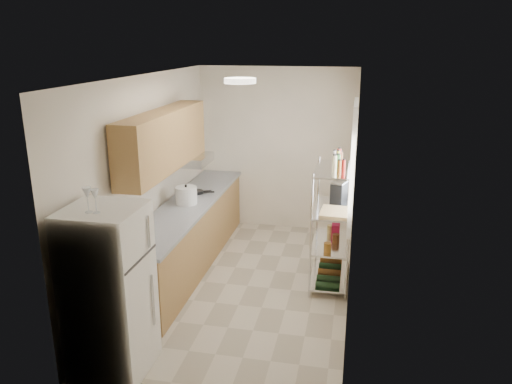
% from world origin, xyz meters
% --- Properties ---
extents(room, '(2.52, 4.42, 2.62)m').
position_xyz_m(room, '(0.00, 0.00, 1.30)').
color(room, '#B7AB95').
rests_on(room, ground).
extents(counter_run, '(0.63, 3.51, 0.90)m').
position_xyz_m(counter_run, '(-0.92, 0.44, 0.45)').
color(counter_run, '#9D7243').
rests_on(counter_run, ground).
extents(upper_cabinets, '(0.33, 2.20, 0.72)m').
position_xyz_m(upper_cabinets, '(-1.05, 0.10, 1.81)').
color(upper_cabinets, '#9D7243').
rests_on(upper_cabinets, room).
extents(range_hood, '(0.50, 0.60, 0.12)m').
position_xyz_m(range_hood, '(-1.00, 0.90, 1.39)').
color(range_hood, '#B7BABC').
rests_on(range_hood, room).
extents(window, '(0.06, 1.00, 1.46)m').
position_xyz_m(window, '(1.23, 0.35, 1.55)').
color(window, white).
rests_on(window, room).
extents(bakers_rack, '(0.45, 0.90, 1.73)m').
position_xyz_m(bakers_rack, '(1.00, 0.30, 1.11)').
color(bakers_rack, silver).
rests_on(bakers_rack, ground).
extents(ceiling_dome, '(0.34, 0.34, 0.05)m').
position_xyz_m(ceiling_dome, '(0.00, -0.30, 2.57)').
color(ceiling_dome, white).
rests_on(ceiling_dome, room).
extents(refrigerator, '(0.66, 0.66, 1.60)m').
position_xyz_m(refrigerator, '(-0.87, -1.84, 0.80)').
color(refrigerator, white).
rests_on(refrigerator, ground).
extents(wine_glass_a, '(0.07, 0.07, 0.21)m').
position_xyz_m(wine_glass_a, '(-0.84, -1.97, 1.70)').
color(wine_glass_a, silver).
rests_on(wine_glass_a, refrigerator).
extents(wine_glass_b, '(0.08, 0.08, 0.22)m').
position_xyz_m(wine_glass_b, '(-0.92, -1.97, 1.71)').
color(wine_glass_b, silver).
rests_on(wine_glass_b, refrigerator).
extents(rice_cooker, '(0.29, 0.29, 0.23)m').
position_xyz_m(rice_cooker, '(-0.92, 0.42, 1.02)').
color(rice_cooker, white).
rests_on(rice_cooker, counter_run).
extents(frying_pan_large, '(0.32, 0.32, 0.04)m').
position_xyz_m(frying_pan_large, '(-0.99, 0.86, 0.92)').
color(frying_pan_large, black).
rests_on(frying_pan_large, counter_run).
extents(frying_pan_small, '(0.23, 0.23, 0.04)m').
position_xyz_m(frying_pan_small, '(-0.94, 0.89, 0.92)').
color(frying_pan_small, black).
rests_on(frying_pan_small, counter_run).
extents(cutting_board, '(0.36, 0.46, 0.03)m').
position_xyz_m(cutting_board, '(1.05, 0.11, 1.03)').
color(cutting_board, tan).
rests_on(cutting_board, bakers_rack).
extents(espresso_machine, '(0.22, 0.27, 0.27)m').
position_xyz_m(espresso_machine, '(1.07, 0.55, 1.15)').
color(espresso_machine, black).
rests_on(espresso_machine, bakers_rack).
extents(storage_bag, '(0.10, 0.14, 0.16)m').
position_xyz_m(storage_bag, '(1.05, 0.52, 0.64)').
color(storage_bag, '#A71432').
rests_on(storage_bag, bakers_rack).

